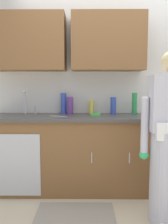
{
  "coord_description": "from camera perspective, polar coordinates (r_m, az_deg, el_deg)",
  "views": [
    {
      "loc": [
        -0.33,
        -2.2,
        1.29
      ],
      "look_at": [
        -0.35,
        0.55,
        1.0
      ],
      "focal_mm": 37.71,
      "sensor_mm": 36.0,
      "label": 1
    }
  ],
  "objects": [
    {
      "name": "counter_cabinet",
      "position": [
        3.02,
        -3.82,
        -10.12
      ],
      "size": [
        1.9,
        0.62,
        0.9
      ],
      "color": "brown",
      "rests_on": "ground"
    },
    {
      "name": "knife_on_counter",
      "position": [
        2.85,
        -6.16,
        -1.01
      ],
      "size": [
        0.23,
        0.13,
        0.01
      ],
      "primitive_type": "cube",
      "rotation": [
        0.0,
        0.0,
        2.69
      ],
      "color": "silver",
      "rests_on": "countertop"
    },
    {
      "name": "sink",
      "position": [
        3.02,
        -13.95,
        -1.08
      ],
      "size": [
        0.5,
        0.36,
        0.35
      ],
      "color": "#B7BABF",
      "rests_on": "counter_cabinet"
    },
    {
      "name": "sponge",
      "position": [
        2.91,
        2.85,
        -0.59
      ],
      "size": [
        0.11,
        0.07,
        0.03
      ],
      "primitive_type": "cube",
      "color": "#4CBF4C",
      "rests_on": "countertop"
    },
    {
      "name": "ground_plane",
      "position": [
        2.57,
        8.55,
        -24.17
      ],
      "size": [
        9.0,
        9.0,
        0.0
      ],
      "primitive_type": "plane",
      "color": "beige"
    },
    {
      "name": "bottle_soap",
      "position": [
        3.09,
        -3.38,
        1.59
      ],
      "size": [
        0.08,
        0.08,
        0.22
      ],
      "primitive_type": "cylinder",
      "color": "#66388C",
      "rests_on": "countertop"
    },
    {
      "name": "floor_mat",
      "position": [
        2.59,
        -2.15,
        -23.68
      ],
      "size": [
        0.8,
        0.5,
        0.01
      ],
      "primitive_type": "cube",
      "color": "gray",
      "rests_on": "ground"
    },
    {
      "name": "kitchen_wall_with_uppers",
      "position": [
        3.2,
        3.98,
        9.33
      ],
      "size": [
        4.8,
        0.44,
        2.7
      ],
      "color": "silver",
      "rests_on": "ground"
    },
    {
      "name": "bottle_water_tall",
      "position": [
        3.08,
        7.09,
        1.53
      ],
      "size": [
        0.07,
        0.07,
        0.22
      ],
      "primitive_type": "cylinder",
      "color": "#334CB2",
      "rests_on": "countertop"
    },
    {
      "name": "bottle_water_short",
      "position": [
        3.12,
        12.14,
        2.02
      ],
      "size": [
        0.07,
        0.07,
        0.28
      ],
      "primitive_type": "cylinder",
      "color": "#2D8C4C",
      "rests_on": "countertop"
    },
    {
      "name": "bottle_cleaner_spray",
      "position": [
        3.13,
        -4.97,
        2.1
      ],
      "size": [
        0.08,
        0.08,
        0.27
      ],
      "primitive_type": "cylinder",
      "color": "#334CB2",
      "rests_on": "countertop"
    },
    {
      "name": "bottle_dish_liquid",
      "position": [
        3.13,
        1.81,
        1.26
      ],
      "size": [
        0.07,
        0.07,
        0.18
      ],
      "primitive_type": "cylinder",
      "color": "#D8D14C",
      "rests_on": "countertop"
    },
    {
      "name": "countertop",
      "position": [
        2.93,
        -3.82,
        -1.24
      ],
      "size": [
        1.96,
        0.66,
        0.04
      ],
      "primitive_type": "cube",
      "color": "#474442",
      "rests_on": "counter_cabinet"
    }
  ]
}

